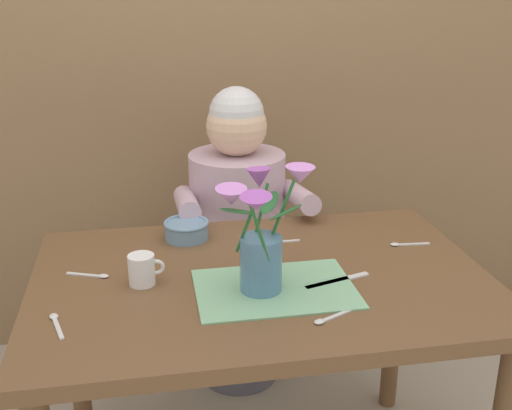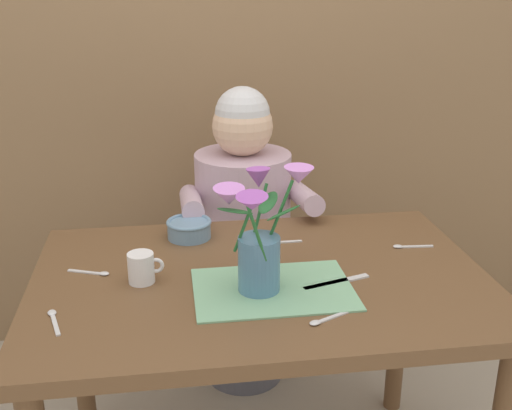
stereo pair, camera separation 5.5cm
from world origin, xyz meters
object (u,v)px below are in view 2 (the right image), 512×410
Objects in this scene: dinner_knife at (336,282)px; tea_cup at (142,268)px; seated_person at (244,243)px; ceramic_bowl at (189,228)px; flower_vase at (259,237)px.

dinner_knife is 0.50m from tea_cup.
dinner_knife is at bearing -80.37° from seated_person.
ceramic_bowl is 0.72× the size of dinner_knife.
ceramic_bowl is at bearing 119.28° from dinner_knife.
tea_cup is (-0.29, 0.09, -0.11)m from flower_vase.
seated_person is 0.73m from tea_cup.
ceramic_bowl reaches higher than dinner_knife.
dinner_knife is (0.20, 0.01, -0.14)m from flower_vase.
tea_cup is (-0.13, -0.28, 0.01)m from ceramic_bowl.
seated_person is 5.97× the size of dinner_knife.
seated_person is 0.44m from ceramic_bowl.
ceramic_bowl is 0.31m from tea_cup.
seated_person is 8.35× the size of ceramic_bowl.
ceramic_bowl is (-0.21, -0.33, 0.21)m from seated_person.
flower_vase is 0.25m from dinner_knife.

